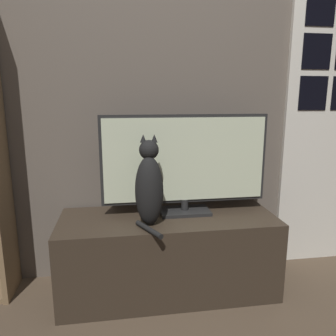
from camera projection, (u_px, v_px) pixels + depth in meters
wall_back at (161, 80)px, 2.09m from camera, size 4.80×0.05×2.60m
tv_stand at (168, 254)px, 2.03m from camera, size 1.30×0.50×0.49m
tv at (185, 163)px, 1.98m from camera, size 1.01×0.18×0.61m
cat at (149, 187)px, 1.81m from camera, size 0.18×0.30×0.51m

